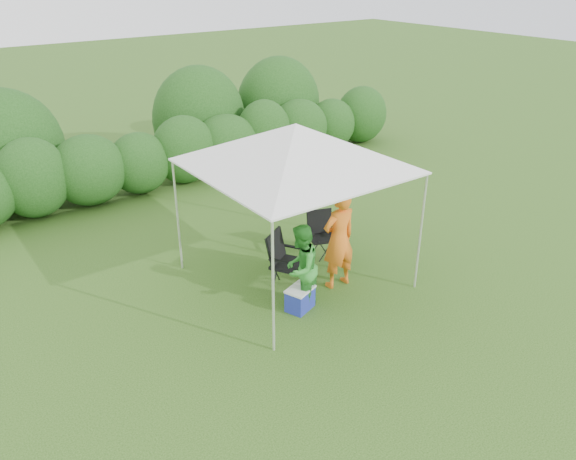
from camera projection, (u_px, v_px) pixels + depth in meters
ground at (312, 289)px, 9.78m from camera, size 70.00×70.00×0.00m
hedge at (163, 155)px, 13.81m from camera, size 14.85×1.53×1.80m
canopy at (296, 146)px, 9.07m from camera, size 3.10×3.10×2.83m
chair_right at (321, 231)px, 10.72m from camera, size 0.66×0.64×0.88m
chair_left at (283, 257)px, 9.65m from camera, size 0.78×0.76×1.00m
man at (339, 239)px, 9.53m from camera, size 0.66×0.44×1.79m
woman at (301, 268)px, 8.96m from camera, size 0.90×0.84×1.47m
cooler at (300, 298)px, 9.14m from camera, size 0.55×0.48×0.39m
bottle at (305, 282)px, 9.01m from camera, size 0.07×0.07×0.25m
lawn_toy at (343, 175)px, 14.54m from camera, size 0.53×0.44×0.26m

